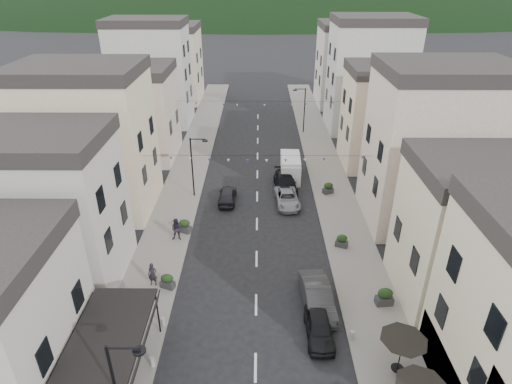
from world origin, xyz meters
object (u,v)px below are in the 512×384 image
Objects in this scene: parked_car_c at (287,198)px; parked_car_e at (227,195)px; parked_car_b at (317,297)px; delivery_van at (290,167)px; parked_car_a at (319,327)px; pedestrian_a at (153,274)px; parked_car_d at (285,183)px; pedestrian_b at (177,229)px.

parked_car_e is (-5.60, 0.48, 0.04)m from parked_car_c.
delivery_van is at bearing 86.22° from parked_car_b.
parked_car_b is at bearing 85.39° from parked_car_a.
parked_car_c is at bearing 89.62° from parked_car_b.
parked_car_b is at bearing -8.08° from pedestrian_a.
delivery_van is (6.26, 5.44, 0.51)m from parked_car_e.
parked_car_e is 2.26× the size of pedestrian_a.
parked_car_d is (0.00, 3.05, 0.11)m from parked_car_c.
delivery_van is (0.66, 2.86, 0.45)m from parked_car_d.
parked_car_b is at bearing -86.66° from delivery_van.
delivery_van is (0.66, 5.91, 0.56)m from parked_car_c.
parked_car_c is at bearing 51.48° from pedestrian_a.
parked_car_d is at bearing -154.22° from parked_car_e.
parked_car_a is at bearing 112.74° from parked_car_e.
parked_car_b is at bearing 116.75° from parked_car_e.
pedestrian_a is at bearing -98.35° from pedestrian_b.
pedestrian_a is (-9.94, -11.66, 0.36)m from parked_car_c.
pedestrian_b is at bearing -138.86° from parked_car_d.
parked_car_b reaches higher than parked_car_d.
delivery_van reaches higher than parked_car_d.
parked_car_c is 0.89× the size of parked_car_d.
parked_car_d is 2.97m from delivery_van.
pedestrian_a reaches higher than parked_car_b.
pedestrian_b is (-9.86, -12.02, -0.11)m from delivery_van.
parked_car_c is 5.62m from parked_car_e.
delivery_van is at bearing -137.91° from parked_car_e.
parked_car_d is 0.99× the size of delivery_van.
pedestrian_a is at bearing -134.93° from parked_car_c.
parked_car_a is 19.22m from parked_car_d.
parked_car_a is at bearing -45.35° from pedestrian_b.
parked_car_a is at bearing -90.73° from parked_car_d.
pedestrian_a is (-10.94, 4.49, 0.32)m from parked_car_a.
delivery_van is at bearing 73.41° from parked_car_d.
parked_car_e is (-6.59, 16.63, -0.00)m from parked_car_a.
parked_car_b is at bearing -89.68° from parked_car_d.
parked_car_c is 1.15× the size of parked_car_e.
parked_car_d is (-0.99, 19.20, 0.06)m from parked_car_a.
parked_car_c is at bearing 92.91° from parked_car_a.
parked_car_b is 0.97× the size of parked_car_d.
delivery_van is 2.66× the size of pedestrian_b.
parked_car_a is 11.83m from pedestrian_a.
parked_car_d is at bearing 44.05° from pedestrian_b.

